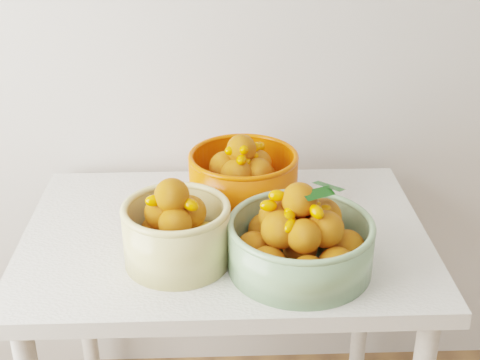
# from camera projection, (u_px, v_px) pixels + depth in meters

# --- Properties ---
(table) EXTENTS (1.00, 0.70, 0.75)m
(table) POSITION_uv_depth(u_px,v_px,m) (225.00, 264.00, 1.71)
(table) COLOR silver
(table) RESTS_ON ground
(bowl_cream) EXTENTS (0.32, 0.32, 0.21)m
(bowl_cream) POSITION_uv_depth(u_px,v_px,m) (177.00, 231.00, 1.51)
(bowl_cream) COLOR #D1C079
(bowl_cream) RESTS_ON table
(bowl_green) EXTENTS (0.37, 0.37, 0.21)m
(bowl_green) POSITION_uv_depth(u_px,v_px,m) (300.00, 240.00, 1.49)
(bowl_green) COLOR gray
(bowl_green) RESTS_ON table
(bowl_orange) EXTENTS (0.30, 0.30, 0.21)m
(bowl_orange) POSITION_uv_depth(u_px,v_px,m) (243.00, 179.00, 1.74)
(bowl_orange) COLOR #E74303
(bowl_orange) RESTS_ON table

